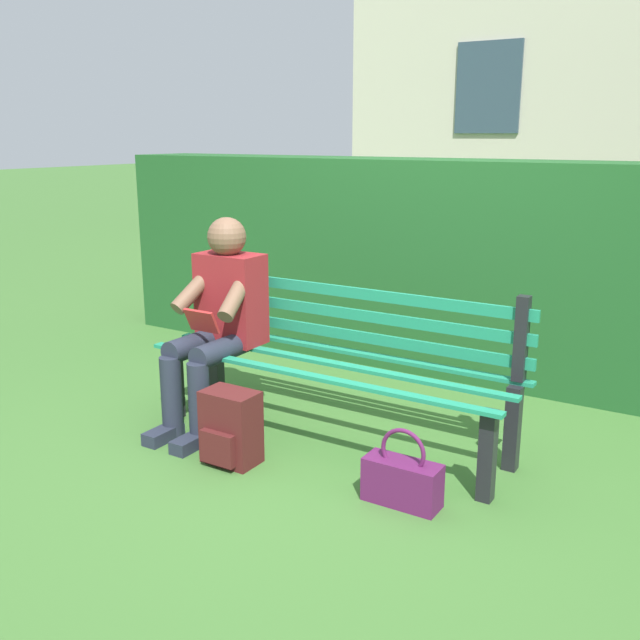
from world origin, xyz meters
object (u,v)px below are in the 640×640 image
at_px(person_seated, 218,317).
at_px(backpack, 231,428).
at_px(park_bench, 338,356).
at_px(handbag, 402,480).

bearing_deg(person_seated, backpack, 134.85).
bearing_deg(park_bench, backpack, 63.09).
xyz_separation_m(person_seated, backpack, (-0.39, 0.39, -0.45)).
xyz_separation_m(person_seated, handbag, (-1.32, 0.32, -0.52)).
bearing_deg(park_bench, person_seated, 15.76).
xyz_separation_m(park_bench, backpack, (0.29, 0.58, -0.28)).
relative_size(person_seated, backpack, 3.11).
relative_size(park_bench, person_seated, 1.73).
distance_m(backpack, handbag, 0.94).
distance_m(park_bench, person_seated, 0.73).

